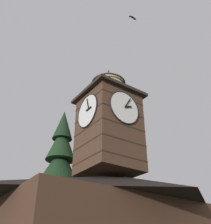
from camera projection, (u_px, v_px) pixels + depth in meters
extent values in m
pyramid|color=black|center=(116.00, 191.00, 18.76)|extent=(15.72, 9.66, 2.22)
cube|color=#4C3323|center=(109.00, 134.00, 20.62)|extent=(3.99, 3.99, 6.40)
cube|color=#352318|center=(109.00, 164.00, 19.41)|extent=(4.03, 4.03, 0.10)
cube|color=#352318|center=(109.00, 149.00, 20.01)|extent=(4.03, 4.03, 0.10)
cube|color=#352318|center=(109.00, 135.00, 20.60)|extent=(4.03, 4.03, 0.10)
cube|color=#352318|center=(109.00, 121.00, 21.20)|extent=(4.03, 4.03, 0.10)
cube|color=#352318|center=(109.00, 108.00, 21.80)|extent=(4.03, 4.03, 0.10)
cylinder|color=white|center=(124.00, 108.00, 19.90)|extent=(2.69, 0.10, 2.69)
torus|color=black|center=(125.00, 107.00, 19.89)|extent=(2.79, 0.10, 2.79)
cube|color=black|center=(128.00, 107.00, 20.05)|extent=(0.67, 0.04, 0.37)
cube|color=black|center=(128.00, 103.00, 20.21)|extent=(0.63, 0.04, 0.99)
sphere|color=black|center=(125.00, 107.00, 19.82)|extent=(0.10, 0.10, 0.10)
cylinder|color=white|center=(88.00, 111.00, 20.33)|extent=(0.10, 2.69, 2.69)
torus|color=black|center=(87.00, 111.00, 20.32)|extent=(0.10, 2.79, 2.79)
cube|color=black|center=(89.00, 109.00, 20.04)|extent=(0.04, 0.67, 0.13)
cube|color=black|center=(88.00, 104.00, 20.44)|extent=(0.04, 0.38, 1.08)
sphere|color=black|center=(86.00, 110.00, 20.28)|extent=(0.10, 0.10, 0.10)
cube|color=#2D231E|center=(109.00, 99.00, 22.28)|extent=(4.69, 4.69, 0.25)
cylinder|color=tan|center=(109.00, 90.00, 22.70)|extent=(2.67, 2.67, 1.44)
cylinder|color=#2D2319|center=(109.00, 95.00, 22.46)|extent=(2.73, 2.73, 0.10)
cylinder|color=#2D2319|center=(109.00, 90.00, 22.70)|extent=(2.73, 2.73, 0.10)
cylinder|color=#2D2319|center=(109.00, 86.00, 22.94)|extent=(2.73, 2.73, 0.10)
cone|color=#424C5B|center=(108.00, 78.00, 23.38)|extent=(2.97, 2.97, 1.27)
sphere|color=#384251|center=(108.00, 71.00, 23.75)|extent=(0.16, 0.16, 0.16)
cone|color=#17381B|center=(55.00, 216.00, 20.67)|extent=(5.00, 5.00, 2.90)
cone|color=#1C3321|center=(58.00, 187.00, 21.81)|extent=(4.21, 4.21, 3.42)
cone|color=#1A331B|center=(60.00, 165.00, 22.76)|extent=(3.41, 3.41, 3.23)
cone|color=#1D351C|center=(62.00, 142.00, 23.81)|extent=(2.62, 2.62, 3.42)
cone|color=#19301B|center=(63.00, 125.00, 24.69)|extent=(1.82, 1.82, 2.93)
sphere|color=silver|center=(59.00, 185.00, 58.69)|extent=(1.41, 1.41, 1.41)
ellipsoid|color=black|center=(132.00, 18.00, 21.21)|extent=(0.11, 0.19, 0.10)
cube|color=black|center=(131.00, 17.00, 21.14)|extent=(0.33, 0.15, 0.13)
cube|color=black|center=(134.00, 18.00, 21.29)|extent=(0.33, 0.15, 0.13)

